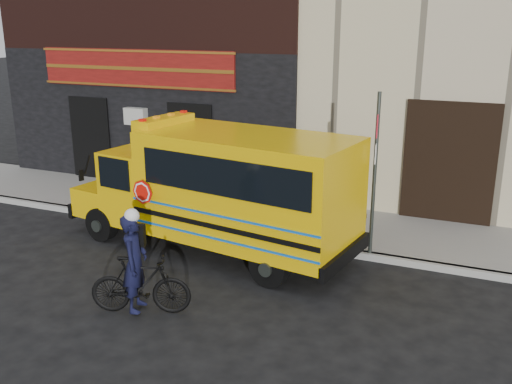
{
  "coord_description": "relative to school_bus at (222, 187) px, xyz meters",
  "views": [
    {
      "loc": [
        4.94,
        -8.94,
        5.0
      ],
      "look_at": [
        0.36,
        1.85,
        1.46
      ],
      "focal_mm": 40.0,
      "sensor_mm": 36.0,
      "label": 1
    }
  ],
  "objects": [
    {
      "name": "ground",
      "position": [
        0.4,
        -1.76,
        -1.51
      ],
      "size": [
        120.0,
        120.0,
        0.0
      ],
      "primitive_type": "plane",
      "color": "black",
      "rests_on": "ground"
    },
    {
      "name": "cyclist",
      "position": [
        -0.19,
        -3.08,
        -0.62
      ],
      "size": [
        0.59,
        0.74,
        1.78
      ],
      "primitive_type": "imported",
      "rotation": [
        0.0,
        0.0,
        1.85
      ],
      "color": "black",
      "rests_on": "ground"
    },
    {
      "name": "bicycle",
      "position": [
        -0.1,
        -3.09,
        -0.97
      ],
      "size": [
        1.85,
        1.08,
        1.07
      ],
      "primitive_type": "imported",
      "rotation": [
        0.0,
        0.0,
        1.91
      ],
      "color": "black",
      "rests_on": "ground"
    },
    {
      "name": "curb",
      "position": [
        0.4,
        0.84,
        -1.43
      ],
      "size": [
        40.0,
        0.2,
        0.15
      ],
      "primitive_type": "cube",
      "color": "#959691",
      "rests_on": "ground"
    },
    {
      "name": "school_bus",
      "position": [
        0.0,
        0.0,
        0.0
      ],
      "size": [
        7.15,
        3.18,
        2.92
      ],
      "color": "black",
      "rests_on": "ground"
    },
    {
      "name": "sign_pole",
      "position": [
        3.14,
        0.84,
        0.48
      ],
      "size": [
        0.09,
        0.32,
        3.64
      ],
      "color": "#363D38",
      "rests_on": "ground"
    },
    {
      "name": "sidewalk",
      "position": [
        0.4,
        2.34,
        -1.43
      ],
      "size": [
        40.0,
        3.0,
        0.15
      ],
      "primitive_type": "cube",
      "color": "gray",
      "rests_on": "ground"
    }
  ]
}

